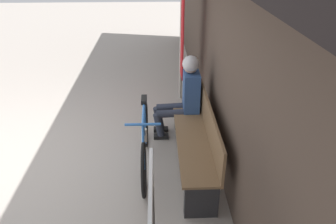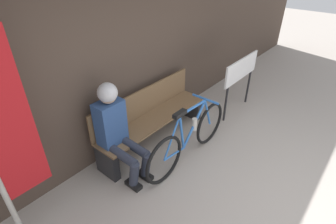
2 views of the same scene
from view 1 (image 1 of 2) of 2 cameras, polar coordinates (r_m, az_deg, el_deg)
ground_plane at (r=4.76m, az=-22.00°, el=-7.71°), size 24.00×24.00×0.00m
storefront_wall at (r=3.83m, az=10.46°, el=13.12°), size 12.00×0.56×3.20m
park_bench_near at (r=4.15m, az=5.20°, el=-4.59°), size 1.89×0.42×0.82m
bicycle at (r=4.13m, az=-4.05°, el=-5.21°), size 1.65×0.40×0.86m
person_seated at (r=4.63m, az=2.84°, el=3.45°), size 0.34×0.66×1.23m
banner_pole at (r=5.50m, az=2.45°, el=13.11°), size 0.45×0.05×2.03m
signboard at (r=2.67m, az=-2.95°, el=-16.84°), size 1.03×0.04×0.98m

